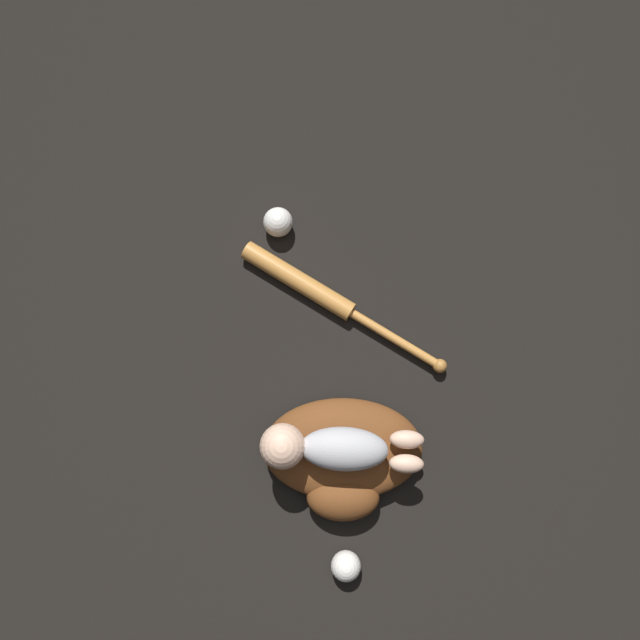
{
  "coord_description": "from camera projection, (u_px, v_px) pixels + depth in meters",
  "views": [
    {
      "loc": [
        0.09,
        -0.01,
        1.49
      ],
      "look_at": [
        0.03,
        -0.27,
        0.07
      ],
      "focal_mm": 35.0,
      "sensor_mm": 36.0,
      "label": 1
    }
  ],
  "objects": [
    {
      "name": "ground_plane",
      "position": [
        360.0,
        433.0,
        1.47
      ],
      "size": [
        6.0,
        6.0,
        0.0
      ],
      "primitive_type": "plane",
      "color": "black"
    },
    {
      "name": "baseball_glove",
      "position": [
        343.0,
        457.0,
        1.41
      ],
      "size": [
        0.41,
        0.33,
        0.09
      ],
      "color": "brown",
      "rests_on": "ground"
    },
    {
      "name": "baby_figure",
      "position": [
        328.0,
        448.0,
        1.33
      ],
      "size": [
        0.36,
        0.18,
        0.1
      ],
      "color": "#B2B2B7",
      "rests_on": "baseball_glove"
    },
    {
      "name": "baseball_bat",
      "position": [
        318.0,
        293.0,
        1.51
      ],
      "size": [
        0.41,
        0.43,
        0.05
      ],
      "color": "#C6843D",
      "rests_on": "ground"
    },
    {
      "name": "baseball",
      "position": [
        278.0,
        222.0,
        1.53
      ],
      "size": [
        0.07,
        0.07,
        0.07
      ],
      "color": "white",
      "rests_on": "ground"
    },
    {
      "name": "baseball_spare",
      "position": [
        346.0,
        566.0,
        1.38
      ],
      "size": [
        0.07,
        0.07,
        0.07
      ],
      "color": "white",
      "rests_on": "ground"
    }
  ]
}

